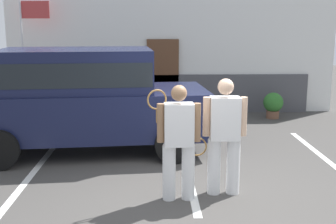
{
  "coord_description": "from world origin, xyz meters",
  "views": [
    {
      "loc": [
        -0.52,
        -5.96,
        2.54
      ],
      "look_at": [
        -0.29,
        1.2,
        1.05
      ],
      "focal_mm": 45.87,
      "sensor_mm": 36.0,
      "label": 1
    }
  ],
  "objects": [
    {
      "name": "tennis_player_woman",
      "position": [
        0.5,
        0.15,
        0.91
      ],
      "size": [
        0.91,
        0.28,
        1.75
      ],
      "rotation": [
        0.0,
        0.0,
        3.13
      ],
      "color": "white",
      "rests_on": "ground_plane"
    },
    {
      "name": "parking_stripe_2",
      "position": [
        2.73,
        1.5,
        0.0
      ],
      "size": [
        0.12,
        4.4,
        0.01
      ],
      "primitive_type": "cube",
      "color": "silver",
      "rests_on": "ground_plane"
    },
    {
      "name": "parked_suv",
      "position": [
        -1.9,
        2.44,
        1.15
      ],
      "size": [
        4.75,
        2.49,
        2.05
      ],
      "rotation": [
        0.0,
        0.0,
        0.09
      ],
      "color": "#141938",
      "rests_on": "ground_plane"
    },
    {
      "name": "parking_stripe_1",
      "position": [
        0.05,
        1.5,
        0.0
      ],
      "size": [
        0.12,
        4.4,
        0.01
      ],
      "primitive_type": "cube",
      "color": "silver",
      "rests_on": "ground_plane"
    },
    {
      "name": "potted_plant_by_porch",
      "position": [
        2.69,
        5.35,
        0.39
      ],
      "size": [
        0.53,
        0.53,
        0.7
      ],
      "color": "brown",
      "rests_on": "ground_plane"
    },
    {
      "name": "house_frontage",
      "position": [
        -0.0,
        6.37,
        1.53
      ],
      "size": [
        9.27,
        0.4,
        3.25
      ],
      "color": "white",
      "rests_on": "ground_plane"
    },
    {
      "name": "tennis_player_man",
      "position": [
        -0.18,
        -0.04,
        0.88
      ],
      "size": [
        0.77,
        0.27,
        1.69
      ],
      "rotation": [
        0.0,
        0.0,
        3.17
      ],
      "color": "white",
      "rests_on": "ground_plane"
    },
    {
      "name": "parking_stripe_0",
      "position": [
        -2.63,
        1.5,
        0.0
      ],
      "size": [
        0.12,
        4.4,
        0.01
      ],
      "primitive_type": "cube",
      "color": "silver",
      "rests_on": "ground_plane"
    },
    {
      "name": "ground_plane",
      "position": [
        0.0,
        0.0,
        0.0
      ],
      "size": [
        40.0,
        40.0,
        0.0
      ],
      "primitive_type": "plane",
      "color": "#423F3D"
    },
    {
      "name": "flag_pole",
      "position": [
        -3.87,
        5.77,
        2.18
      ],
      "size": [
        0.8,
        0.08,
        3.16
      ],
      "color": "silver",
      "rests_on": "ground_plane"
    }
  ]
}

